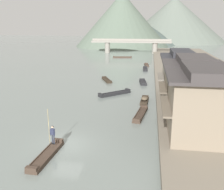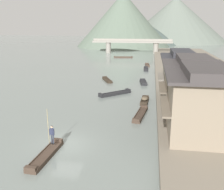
{
  "view_description": "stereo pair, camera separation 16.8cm",
  "coord_description": "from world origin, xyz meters",
  "px_view_note": "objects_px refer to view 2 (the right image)",
  "views": [
    {
      "loc": [
        6.96,
        -19.57,
        10.23
      ],
      "look_at": [
        2.49,
        10.33,
        1.75
      ],
      "focal_mm": 41.11,
      "sensor_mm": 36.0,
      "label": 1
    },
    {
      "loc": [
        7.12,
        -19.54,
        10.23
      ],
      "look_at": [
        2.49,
        10.33,
        1.75
      ],
      "focal_mm": 41.11,
      "sensor_mm": 36.0,
      "label": 2
    }
  ],
  "objects_px": {
    "boatman_person": "(52,132)",
    "house_waterfront_nearest": "(201,103)",
    "boat_midriver_drifting": "(107,80)",
    "stone_bridge": "(132,44)",
    "boat_foreground_poled": "(46,155)",
    "boat_crossing_west": "(115,94)",
    "boat_moored_nearest": "(145,100)",
    "boat_midriver_upstream": "(143,82)",
    "boat_moored_second": "(147,65)",
    "boat_upstream_distant": "(140,114)",
    "boat_moored_far": "(123,57)",
    "house_waterfront_second": "(192,85)",
    "boat_moored_third": "(146,69)",
    "house_waterfront_tall": "(180,74)"
  },
  "relations": [
    {
      "from": "house_waterfront_nearest",
      "to": "boat_upstream_distant",
      "type": "bearing_deg",
      "value": 130.41
    },
    {
      "from": "house_waterfront_nearest",
      "to": "house_waterfront_tall",
      "type": "distance_m",
      "value": 13.08
    },
    {
      "from": "boat_upstream_distant",
      "to": "house_waterfront_second",
      "type": "bearing_deg",
      "value": 5.53
    },
    {
      "from": "boat_upstream_distant",
      "to": "boat_crossing_west",
      "type": "distance_m",
      "value": 9.44
    },
    {
      "from": "boat_moored_third",
      "to": "boat_crossing_west",
      "type": "xyz_separation_m",
      "value": [
        -3.99,
        -22.03,
        0.03
      ]
    },
    {
      "from": "boat_crossing_west",
      "to": "house_waterfront_tall",
      "type": "relative_size",
      "value": 0.74
    },
    {
      "from": "boat_moored_third",
      "to": "boat_crossing_west",
      "type": "relative_size",
      "value": 1.07
    },
    {
      "from": "boat_foreground_poled",
      "to": "boat_midriver_drifting",
      "type": "relative_size",
      "value": 1.16
    },
    {
      "from": "boat_midriver_upstream",
      "to": "house_waterfront_tall",
      "type": "distance_m",
      "value": 11.57
    },
    {
      "from": "boat_upstream_distant",
      "to": "house_waterfront_second",
      "type": "height_order",
      "value": "house_waterfront_second"
    },
    {
      "from": "boat_moored_nearest",
      "to": "boat_moored_second",
      "type": "distance_m",
      "value": 31.04
    },
    {
      "from": "boat_midriver_upstream",
      "to": "house_waterfront_nearest",
      "type": "height_order",
      "value": "house_waterfront_nearest"
    },
    {
      "from": "boat_moored_third",
      "to": "boat_foreground_poled",
      "type": "bearing_deg",
      "value": -99.35
    },
    {
      "from": "boat_foreground_poled",
      "to": "stone_bridge",
      "type": "distance_m",
      "value": 74.39
    },
    {
      "from": "boat_foreground_poled",
      "to": "boat_crossing_west",
      "type": "height_order",
      "value": "boat_crossing_west"
    },
    {
      "from": "house_waterfront_second",
      "to": "boat_moored_third",
      "type": "bearing_deg",
      "value": 100.81
    },
    {
      "from": "boat_foreground_poled",
      "to": "boat_midriver_drifting",
      "type": "xyz_separation_m",
      "value": [
        0.03,
        28.24,
        -0.02
      ]
    },
    {
      "from": "boat_moored_nearest",
      "to": "boat_midriver_upstream",
      "type": "xyz_separation_m",
      "value": [
        -0.56,
        11.18,
        -0.1
      ]
    },
    {
      "from": "boat_upstream_distant",
      "to": "house_waterfront_tall",
      "type": "xyz_separation_m",
      "value": [
        4.87,
        6.83,
        3.56
      ]
    },
    {
      "from": "boat_moored_second",
      "to": "boat_crossing_west",
      "type": "height_order",
      "value": "boat_crossing_west"
    },
    {
      "from": "boat_foreground_poled",
      "to": "boatman_person",
      "type": "distance_m",
      "value": 1.93
    },
    {
      "from": "boat_moored_nearest",
      "to": "boat_midriver_upstream",
      "type": "bearing_deg",
      "value": 92.89
    },
    {
      "from": "stone_bridge",
      "to": "boat_midriver_drifting",
      "type": "bearing_deg",
      "value": -91.02
    },
    {
      "from": "stone_bridge",
      "to": "boatman_person",
      "type": "bearing_deg",
      "value": -90.62
    },
    {
      "from": "boat_upstream_distant",
      "to": "house_waterfront_tall",
      "type": "distance_m",
      "value": 9.12
    },
    {
      "from": "boat_crossing_west",
      "to": "stone_bridge",
      "type": "bearing_deg",
      "value": 92.0
    },
    {
      "from": "boat_midriver_drifting",
      "to": "house_waterfront_tall",
      "type": "xyz_separation_m",
      "value": [
        11.8,
        -10.77,
        3.58
      ]
    },
    {
      "from": "boatman_person",
      "to": "house_waterfront_nearest",
      "type": "height_order",
      "value": "house_waterfront_nearest"
    },
    {
      "from": "boat_moored_far",
      "to": "house_waterfront_second",
      "type": "relative_size",
      "value": 0.85
    },
    {
      "from": "boat_moored_third",
      "to": "house_waterfront_tall",
      "type": "relative_size",
      "value": 0.79
    },
    {
      "from": "boat_moored_nearest",
      "to": "house_waterfront_second",
      "type": "height_order",
      "value": "house_waterfront_second"
    },
    {
      "from": "boat_crossing_west",
      "to": "boat_foreground_poled",
      "type": "bearing_deg",
      "value": -98.27
    },
    {
      "from": "boat_midriver_drifting",
      "to": "boat_crossing_west",
      "type": "bearing_deg",
      "value": -73.26
    },
    {
      "from": "boatman_person",
      "to": "boat_moored_second",
      "type": "height_order",
      "value": "boatman_person"
    },
    {
      "from": "boatman_person",
      "to": "stone_bridge",
      "type": "height_order",
      "value": "stone_bridge"
    },
    {
      "from": "boat_moored_far",
      "to": "house_waterfront_second",
      "type": "height_order",
      "value": "house_waterfront_second"
    },
    {
      "from": "boat_moored_nearest",
      "to": "boat_moored_third",
      "type": "distance_m",
      "value": 25.12
    },
    {
      "from": "boat_midriver_drifting",
      "to": "boat_midriver_upstream",
      "type": "height_order",
      "value": "boat_midriver_upstream"
    },
    {
      "from": "boat_moored_third",
      "to": "house_waterfront_nearest",
      "type": "xyz_separation_m",
      "value": [
        5.5,
        -36.74,
        3.57
      ]
    },
    {
      "from": "boat_upstream_distant",
      "to": "house_waterfront_nearest",
      "type": "relative_size",
      "value": 0.76
    },
    {
      "from": "boat_midriver_upstream",
      "to": "house_waterfront_tall",
      "type": "relative_size",
      "value": 0.62
    },
    {
      "from": "boat_midriver_drifting",
      "to": "boat_upstream_distant",
      "type": "xyz_separation_m",
      "value": [
        6.93,
        -17.6,
        0.02
      ]
    },
    {
      "from": "boat_foreground_poled",
      "to": "boat_moored_nearest",
      "type": "height_order",
      "value": "boat_moored_nearest"
    },
    {
      "from": "boat_crossing_west",
      "to": "house_waterfront_nearest",
      "type": "distance_m",
      "value": 17.86
    },
    {
      "from": "boat_midriver_upstream",
      "to": "boat_crossing_west",
      "type": "height_order",
      "value": "boat_crossing_west"
    },
    {
      "from": "boat_upstream_distant",
      "to": "boat_midriver_upstream",
      "type": "bearing_deg",
      "value": 90.91
    },
    {
      "from": "boat_foreground_poled",
      "to": "boat_upstream_distant",
      "type": "distance_m",
      "value": 12.71
    },
    {
      "from": "boat_moored_third",
      "to": "boat_upstream_distant",
      "type": "bearing_deg",
      "value": -89.65
    },
    {
      "from": "boat_midriver_drifting",
      "to": "stone_bridge",
      "type": "xyz_separation_m",
      "value": [
        0.82,
        46.08,
        3.13
      ]
    },
    {
      "from": "boat_moored_nearest",
      "to": "boat_moored_far",
      "type": "height_order",
      "value": "boat_moored_nearest"
    }
  ]
}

